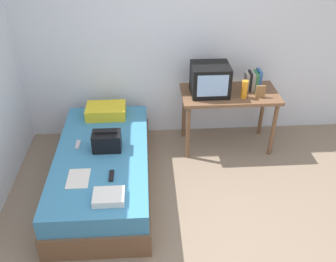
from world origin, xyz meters
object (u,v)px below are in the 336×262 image
object	(u,v)px
remote_dark	(111,176)
folded_towel	(109,197)
bed	(104,169)
remote_silver	(78,145)
water_bottle	(244,89)
desk	(229,100)
magazine	(78,178)
pillow	(106,111)
handbag	(107,141)
book_row	(253,81)
picture_frame	(260,91)
tv	(210,79)

from	to	relation	value
remote_dark	folded_towel	world-z (taller)	folded_towel
bed	remote_silver	world-z (taller)	remote_silver
water_bottle	bed	bearing A→B (deg)	-160.34
desk	folded_towel	size ratio (longest dim) A/B	4.14
magazine	water_bottle	bearing A→B (deg)	29.13
pillow	handbag	size ratio (longest dim) A/B	1.57
bed	water_bottle	size ratio (longest dim) A/B	9.41
desk	book_row	bearing A→B (deg)	14.68
desk	folded_towel	world-z (taller)	desk
handbag	remote_silver	distance (m)	0.35
remote_dark	folded_towel	bearing A→B (deg)	-90.12
handbag	picture_frame	bearing A→B (deg)	16.80
tv	magazine	world-z (taller)	tv
folded_towel	handbag	bearing A→B (deg)	95.23
magazine	folded_towel	xyz separation A→B (m)	(0.32, -0.30, 0.03)
water_bottle	remote_silver	world-z (taller)	water_bottle
folded_towel	remote_dark	bearing A→B (deg)	89.88
pillow	folded_towel	size ratio (longest dim) A/B	1.69
bed	remote_dark	size ratio (longest dim) A/B	12.82
book_row	pillow	distance (m)	1.82
bed	folded_towel	size ratio (longest dim) A/B	7.14
water_bottle	handbag	xyz separation A→B (m)	(-1.57, -0.53, -0.29)
tv	magazine	bearing A→B (deg)	-141.34
desk	picture_frame	xyz separation A→B (m)	(0.33, -0.14, 0.17)
water_bottle	book_row	xyz separation A→B (m)	(0.15, 0.21, 0.01)
bed	remote_silver	size ratio (longest dim) A/B	13.89
magazine	remote_silver	world-z (taller)	remote_silver
book_row	pillow	world-z (taller)	book_row
tv	pillow	distance (m)	1.31
bed	folded_towel	distance (m)	0.79
bed	magazine	xyz separation A→B (m)	(-0.18, -0.43, 0.24)
book_row	picture_frame	bearing A→B (deg)	-79.60
bed	handbag	distance (m)	0.35
handbag	magazine	bearing A→B (deg)	-117.14
bed	remote_dark	xyz separation A→B (m)	(0.13, -0.41, 0.25)
remote_silver	folded_towel	size ratio (longest dim) A/B	0.51
magazine	tv	bearing A→B (deg)	38.66
picture_frame	remote_silver	world-z (taller)	picture_frame
book_row	handbag	distance (m)	1.90
picture_frame	handbag	world-z (taller)	picture_frame
book_row	tv	bearing A→B (deg)	-171.90
remote_silver	pillow	bearing A→B (deg)	67.10
handbag	remote_dark	world-z (taller)	handbag
picture_frame	remote_dark	world-z (taller)	picture_frame
desk	remote_dark	distance (m)	1.78
folded_towel	water_bottle	bearing A→B (deg)	41.28
picture_frame	remote_silver	distance (m)	2.16
book_row	folded_towel	xyz separation A→B (m)	(-1.65, -1.52, -0.37)
water_bottle	picture_frame	size ratio (longest dim) A/B	1.45
desk	water_bottle	world-z (taller)	water_bottle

